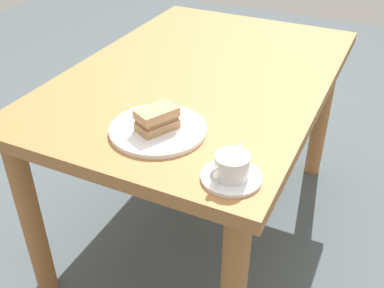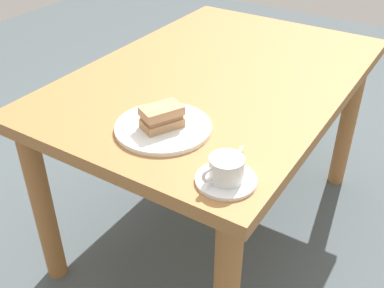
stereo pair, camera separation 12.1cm
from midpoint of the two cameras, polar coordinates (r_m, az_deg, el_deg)
name	(u,v)px [view 2 (the right image)]	position (r m, az deg, el deg)	size (l,w,h in m)	color
ground_plane	(213,220)	(2.08, 4.31, -9.49)	(6.00, 6.00, 0.00)	#485156
dining_table	(217,98)	(1.72, 5.17, 5.65)	(1.31, 0.89, 0.72)	#9D6939
sandwich_plate	(163,127)	(1.32, -0.99, 1.99)	(0.28, 0.28, 0.01)	white
sandwich_front	(162,117)	(1.29, -1.11, 3.30)	(0.13, 0.11, 0.06)	#AE8155
coffee_saucer	(226,180)	(1.13, 7.29, -4.55)	(0.15, 0.15, 0.01)	white
coffee_cup	(226,168)	(1.11, 7.36, -3.09)	(0.11, 0.09, 0.06)	white
spoon	(235,160)	(1.19, 8.31, -2.07)	(0.10, 0.03, 0.01)	silver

